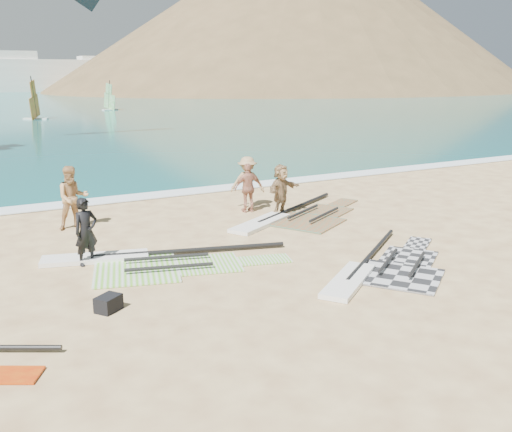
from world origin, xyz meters
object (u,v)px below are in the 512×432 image
beachgoer_left (73,198)px  beachgoer_back (248,188)px  person_wetsuit (86,232)px  beachgoer_mid (247,183)px  rig_orange (294,217)px  beachgoer_right (281,190)px  gear_bag_near (108,303)px  rig_grey (381,269)px  rig_green (147,261)px

beachgoer_left → beachgoer_back: 5.93m
person_wetsuit → beachgoer_mid: 7.51m
rig_orange → person_wetsuit: person_wetsuit is taller
beachgoer_left → beachgoer_right: (6.67, -1.62, -0.11)m
gear_bag_near → beachgoer_back: beachgoer_back is taller
beachgoer_left → beachgoer_back: (5.89, -0.68, -0.14)m
rig_grey → rig_orange: size_ratio=0.87×
person_wetsuit → beachgoer_right: 7.42m
gear_bag_near → beachgoer_left: 7.02m
gear_bag_near → beachgoer_mid: size_ratio=0.27×
rig_green → beachgoer_mid: bearing=54.9°
person_wetsuit → rig_grey: bearing=-49.6°
rig_orange → gear_bag_near: 8.84m
beachgoer_back → person_wetsuit: bearing=31.9°
rig_orange → beachgoer_right: 1.08m
rig_orange → beachgoer_mid: 2.42m
rig_grey → beachgoer_back: 7.16m
person_wetsuit → beachgoer_left: beachgoer_left is taller
beachgoer_back → beachgoer_left: bearing=-0.4°
beachgoer_left → beachgoer_mid: bearing=-1.2°
gear_bag_near → beachgoer_right: bearing=35.6°
rig_orange → beachgoer_back: 2.02m
rig_orange → beachgoer_back: beachgoer_back is taller
rig_orange → person_wetsuit: (-7.22, -1.44, 0.83)m
gear_bag_near → beachgoer_mid: beachgoer_mid is taller
beachgoer_right → rig_green: bearing=-178.7°
rig_grey → rig_orange: (0.94, 5.49, 0.00)m
rig_green → gear_bag_near: (-1.67, -2.56, 0.11)m
gear_bag_near → beachgoer_back: (6.65, 6.26, 0.70)m
beachgoer_mid → beachgoer_right: beachgoer_mid is taller
beachgoer_mid → beachgoer_right: bearing=-37.8°
rig_grey → person_wetsuit: person_wetsuit is taller
rig_orange → beachgoer_left: size_ratio=3.19×
beachgoer_mid → person_wetsuit: bearing=-118.7°
rig_grey → rig_green: size_ratio=0.87×
beachgoer_back → beachgoer_right: (0.78, -0.94, 0.02)m
rig_green → beachgoer_right: bearing=41.4°
gear_bag_near → beachgoer_right: size_ratio=0.29×
rig_orange → beachgoer_left: (-6.78, 2.29, 0.95)m
beachgoer_mid → beachgoer_right: (0.53, -1.48, -0.05)m
rig_green → rig_orange: bearing=35.4°
beachgoer_mid → beachgoer_back: bearing=-82.3°
rig_green → beachgoer_back: (4.97, 3.70, 0.82)m
rig_orange → beachgoer_mid: bearing=76.8°
beachgoer_left → rig_orange: bearing=-18.7°
rig_green → beachgoer_right: beachgoer_right is taller
rig_green → beachgoer_back: beachgoer_back is taller
gear_bag_near → beachgoer_mid: bearing=44.6°
beachgoer_right → beachgoer_left: bearing=142.0°
person_wetsuit → beachgoer_left: 3.76m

